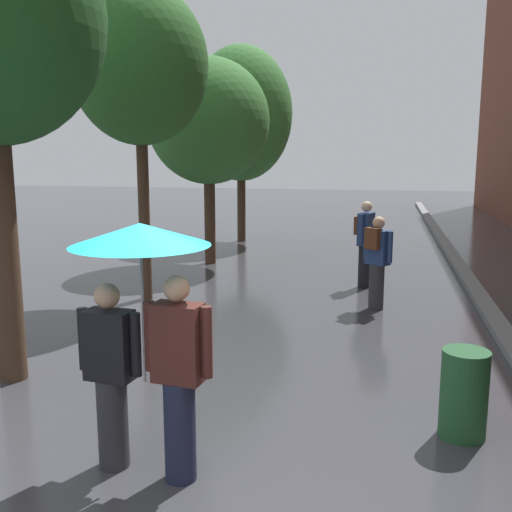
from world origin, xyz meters
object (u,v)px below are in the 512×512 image
object	(u,v)px
litter_bin	(464,394)
pedestrian_walking_far	(365,242)
couple_under_umbrella	(143,311)
pedestrian_walking_midground	(377,260)
street_tree_2	(209,122)
street_tree_1	(139,66)
street_tree_3	(241,114)

from	to	relation	value
litter_bin	pedestrian_walking_far	world-z (taller)	pedestrian_walking_far
couple_under_umbrella	pedestrian_walking_midground	distance (m)	6.01
pedestrian_walking_midground	pedestrian_walking_far	xyz separation A→B (m)	(-0.26, 1.65, 0.06)
street_tree_2	couple_under_umbrella	world-z (taller)	street_tree_2
street_tree_2	pedestrian_walking_far	world-z (taller)	street_tree_2
street_tree_1	pedestrian_walking_far	xyz separation A→B (m)	(3.90, 1.83, -3.24)
couple_under_umbrella	pedestrian_walking_far	size ratio (longest dim) A/B	1.22
litter_bin	pedestrian_walking_far	distance (m)	6.26
pedestrian_walking_far	street_tree_2	bearing A→B (deg)	154.03
litter_bin	pedestrian_walking_far	bearing A→B (deg)	100.56
street_tree_1	couple_under_umbrella	xyz separation A→B (m)	(2.37, -5.54, -2.75)
pedestrian_walking_midground	street_tree_1	bearing A→B (deg)	-177.52
street_tree_2	street_tree_3	bearing A→B (deg)	91.99
street_tree_1	street_tree_2	distance (m)	3.75
street_tree_2	couple_under_umbrella	distance (m)	9.69
street_tree_2	pedestrian_walking_midground	distance (m)	5.92
pedestrian_walking_midground	pedestrian_walking_far	size ratio (longest dim) A/B	0.93
street_tree_1	pedestrian_walking_far	world-z (taller)	street_tree_1
street_tree_2	street_tree_3	size ratio (longest dim) A/B	0.84
pedestrian_walking_midground	pedestrian_walking_far	distance (m)	1.67
street_tree_2	couple_under_umbrella	xyz separation A→B (m)	(2.26, -9.21, -2.00)
street_tree_1	street_tree_3	distance (m)	7.40
street_tree_1	litter_bin	size ratio (longest dim) A/B	6.54
litter_bin	pedestrian_walking_far	xyz separation A→B (m)	(-1.14, 6.13, 0.50)
street_tree_3	pedestrian_walking_far	world-z (taller)	street_tree_3
street_tree_2	pedestrian_walking_midground	bearing A→B (deg)	-40.83
street_tree_3	pedestrian_walking_far	distance (m)	7.39
street_tree_3	street_tree_2	bearing A→B (deg)	-88.01
street_tree_2	litter_bin	world-z (taller)	street_tree_2
couple_under_umbrella	litter_bin	world-z (taller)	couple_under_umbrella
street_tree_2	pedestrian_walking_midground	world-z (taller)	street_tree_2
street_tree_3	couple_under_umbrella	bearing A→B (deg)	-79.54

